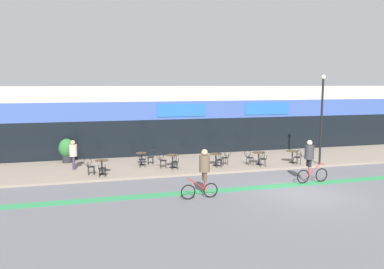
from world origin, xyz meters
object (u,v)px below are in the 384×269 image
at_px(cafe_chair_2_side, 162,159).
at_px(cafe_chair_3_side, 226,156).
at_px(cafe_chair_1_near, 142,158).
at_px(bistro_table_4, 259,156).
at_px(planter_pot, 67,150).
at_px(bistro_table_5, 292,154).
at_px(cafe_chair_2_near, 175,161).
at_px(cafe_chair_1_side, 152,156).
at_px(bistro_table_0, 102,164).
at_px(pedestrian_near_end, 73,152).
at_px(bistro_table_2, 173,158).
at_px(cafe_chair_0_near, 102,167).
at_px(cafe_chair_3_near, 219,159).
at_px(cafe_chair_4_side, 249,156).
at_px(cyclist_0, 203,169).
at_px(bistro_table_1, 141,156).
at_px(cafe_chair_0_side, 90,165).
at_px(cafe_chair_5_near, 298,156).
at_px(cafe_chair_4_near, 263,158).
at_px(cyclist_1, 310,158).
at_px(bistro_table_3, 216,157).
at_px(lamp_post, 322,113).

distance_m(cafe_chair_2_side, cafe_chair_3_side, 3.80).
height_order(cafe_chair_1_near, cafe_chair_3_side, same).
height_order(bistro_table_4, planter_pot, planter_pot).
relative_size(bistro_table_5, cafe_chair_2_near, 0.81).
bearing_deg(cafe_chair_1_side, bistro_table_0, 33.04).
distance_m(cafe_chair_1_near, pedestrian_near_end, 3.83).
height_order(bistro_table_2, bistro_table_4, bistro_table_2).
xyz_separation_m(cafe_chair_0_near, cafe_chair_3_near, (6.49, 0.44, 0.00)).
relative_size(cafe_chair_4_side, cyclist_0, 0.42).
bearing_deg(bistro_table_5, bistro_table_4, 178.22).
bearing_deg(cyclist_0, cafe_chair_2_side, -83.55).
distance_m(bistro_table_1, cafe_chair_2_side, 1.54).
bearing_deg(cafe_chair_0_side, bistro_table_0, 6.16).
xyz_separation_m(bistro_table_1, cafe_chair_5_near, (8.93, -2.36, 0.00)).
distance_m(bistro_table_0, cafe_chair_4_near, 9.04).
distance_m(cafe_chair_4_side, cyclist_1, 4.37).
distance_m(bistro_table_3, cafe_chair_4_near, 2.72).
relative_size(cafe_chair_2_near, cafe_chair_2_side, 1.00).
height_order(cafe_chair_5_near, pedestrian_near_end, pedestrian_near_end).
bearing_deg(cafe_chair_1_side, cafe_chair_2_side, 111.21).
xyz_separation_m(bistro_table_1, planter_pot, (-4.24, 1.89, 0.28)).
height_order(cafe_chair_0_near, cyclist_0, cyclist_0).
xyz_separation_m(cafe_chair_0_side, cyclist_1, (10.47, -4.02, 0.60)).
relative_size(cafe_chair_3_near, cyclist_1, 0.42).
relative_size(cafe_chair_3_near, cafe_chair_3_side, 1.00).
bearing_deg(cafe_chair_3_side, cafe_chair_4_near, 146.91).
xyz_separation_m(cafe_chair_0_near, planter_pot, (-1.94, 4.26, 0.28)).
relative_size(cafe_chair_2_near, cyclist_0, 0.42).
distance_m(bistro_table_2, bistro_table_4, 5.12).
relative_size(bistro_table_3, pedestrian_near_end, 0.45).
xyz_separation_m(cafe_chair_1_near, pedestrian_near_end, (-3.77, 0.45, 0.46)).
bearing_deg(cafe_chair_3_near, bistro_table_5, -84.56).
distance_m(bistro_table_0, cafe_chair_3_side, 7.12).
bearing_deg(cafe_chair_4_side, cafe_chair_3_near, -177.93).
bearing_deg(cafe_chair_4_side, bistro_table_1, 159.22).
xyz_separation_m(bistro_table_3, cafe_chair_4_side, (1.92, -0.37, 0.01)).
xyz_separation_m(bistro_table_5, lamp_post, (1.32, -0.86, 2.51)).
xyz_separation_m(cafe_chair_1_near, cafe_chair_4_side, (6.12, -1.05, 0.00)).
height_order(cafe_chair_3_near, cafe_chair_4_side, same).
xyz_separation_m(cafe_chair_2_side, cafe_chair_5_near, (7.91, -1.21, 0.00)).
distance_m(bistro_table_4, cafe_chair_3_near, 2.57).
bearing_deg(cafe_chair_4_side, bistro_table_3, 163.63).
bearing_deg(bistro_table_2, bistro_table_4, -5.75).
relative_size(cafe_chair_0_side, cyclist_1, 0.42).
bearing_deg(cafe_chair_3_near, pedestrian_near_end, 80.67).
bearing_deg(pedestrian_near_end, bistro_table_3, -13.98).
bearing_deg(cafe_chair_1_side, planter_pot, -19.06).
height_order(cafe_chair_5_near, cyclist_0, cyclist_0).
distance_m(bistro_table_1, cafe_chair_5_near, 9.23).
bearing_deg(bistro_table_5, cafe_chair_1_near, 172.91).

